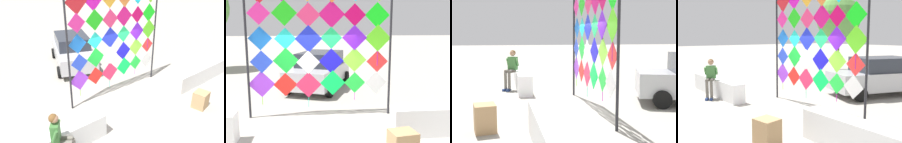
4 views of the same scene
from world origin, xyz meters
TOP-DOWN VIEW (x-y plane):
  - ground at (0.00, 0.00)m, footprint 120.00×120.00m
  - plaza_ledge_right at (3.96, -0.57)m, footprint 4.08×0.50m
  - kite_display_rack at (0.16, 1.15)m, footprint 4.36×0.10m
  - seated_vendor at (-3.51, -1.01)m, footprint 0.76×0.70m
  - parked_car at (0.26, 4.90)m, footprint 3.11×4.49m
  - cardboard_box_large at (1.76, -1.78)m, footprint 0.59×0.54m

SIDE VIEW (x-z plane):
  - ground at x=0.00m, z-range 0.00..0.00m
  - cardboard_box_large at x=1.76m, z-range 0.00..0.63m
  - plaza_ledge_right at x=3.96m, z-range 0.00..0.73m
  - parked_car at x=0.26m, z-range 0.01..1.61m
  - seated_vendor at x=-3.51m, z-range 0.15..1.73m
  - kite_display_rack at x=0.16m, z-range 0.34..4.64m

